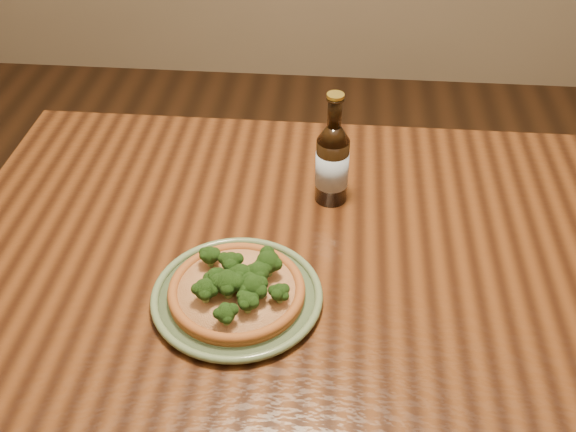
# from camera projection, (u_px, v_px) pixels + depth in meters

# --- Properties ---
(table) EXTENTS (1.60, 0.90, 0.75)m
(table) POSITION_uv_depth(u_px,v_px,m) (367.00, 286.00, 1.31)
(table) COLOR #4D2710
(table) RESTS_ON ground
(plate) EXTENTS (0.29, 0.29, 0.02)m
(plate) POSITION_uv_depth(u_px,v_px,m) (237.00, 296.00, 1.15)
(plate) COLOR #5E7450
(plate) RESTS_ON table
(pizza) EXTENTS (0.23, 0.23, 0.07)m
(pizza) POSITION_uv_depth(u_px,v_px,m) (237.00, 288.00, 1.14)
(pizza) COLOR #9A5322
(pizza) RESTS_ON plate
(beer_bottle) EXTENTS (0.07, 0.07, 0.24)m
(beer_bottle) POSITION_uv_depth(u_px,v_px,m) (332.00, 162.00, 1.33)
(beer_bottle) COLOR black
(beer_bottle) RESTS_ON table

